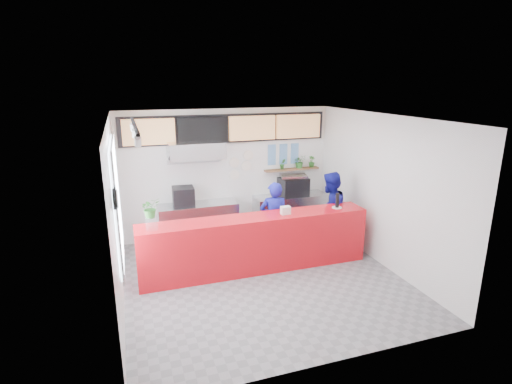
{
  "coord_description": "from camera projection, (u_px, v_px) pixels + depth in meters",
  "views": [
    {
      "loc": [
        -2.29,
        -6.43,
        3.6
      ],
      "look_at": [
        0.1,
        0.7,
        1.5
      ],
      "focal_mm": 28.0,
      "sensor_mm": 36.0,
      "label": 1
    }
  ],
  "objects": [
    {
      "name": "photo_frame_e",
      "position": [
        283.0,
        159.0,
        9.77
      ],
      "size": [
        0.2,
        0.02,
        0.25
      ],
      "primitive_type": "cube",
      "color": "#598CBF",
      "rests_on": "wall_back"
    },
    {
      "name": "herb_b",
      "position": [
        283.0,
        164.0,
        9.71
      ],
      "size": [
        0.15,
        0.13,
        0.26
      ],
      "primitive_type": "imported",
      "rotation": [
        0.0,
        0.0,
        -0.08
      ],
      "color": "#276021",
      "rests_on": "herb_shelf"
    },
    {
      "name": "menu_board_mid_right",
      "position": [
        252.0,
        128.0,
        9.21
      ],
      "size": [
        1.1,
        0.1,
        0.55
      ],
      "primitive_type": "cube",
      "color": "tan",
      "rests_on": "wall_back"
    },
    {
      "name": "service_counter",
      "position": [
        256.0,
        243.0,
        7.76
      ],
      "size": [
        4.5,
        0.6,
        1.1
      ],
      "primitive_type": "cube",
      "color": "red",
      "rests_on": "ground"
    },
    {
      "name": "espresso_machine",
      "position": [
        293.0,
        186.0,
        9.73
      ],
      "size": [
        0.7,
        0.52,
        0.43
      ],
      "primitive_type": "cube",
      "rotation": [
        0.0,
        0.0,
        0.07
      ],
      "color": "black",
      "rests_on": "right_bench"
    },
    {
      "name": "napkin_holder",
      "position": [
        285.0,
        210.0,
        7.73
      ],
      "size": [
        0.19,
        0.12,
        0.16
      ],
      "primitive_type": "cube",
      "rotation": [
        0.0,
        0.0,
        0.07
      ],
      "color": "silver",
      "rests_on": "service_counter"
    },
    {
      "name": "soffit",
      "position": [
        227.0,
        129.0,
        9.1
      ],
      "size": [
        4.8,
        0.04,
        0.65
      ],
      "primitive_type": "cube",
      "color": "black",
      "rests_on": "wall_back"
    },
    {
      "name": "dec_plate_a",
      "position": [
        234.0,
        162.0,
        9.37
      ],
      "size": [
        0.24,
        0.03,
        0.24
      ],
      "primitive_type": "cylinder",
      "rotation": [
        1.57,
        0.0,
        0.0
      ],
      "color": "silver",
      "rests_on": "wall_back"
    },
    {
      "name": "staff_right",
      "position": [
        330.0,
        211.0,
        8.66
      ],
      "size": [
        1.07,
        1.05,
        1.74
      ],
      "primitive_type": "imported",
      "rotation": [
        0.0,
        0.0,
        3.84
      ],
      "color": "navy",
      "rests_on": "ground"
    },
    {
      "name": "menu_board_far_right",
      "position": [
        298.0,
        126.0,
        9.56
      ],
      "size": [
        1.1,
        0.1,
        0.55
      ],
      "primitive_type": "cube",
      "color": "tan",
      "rests_on": "wall_back"
    },
    {
      "name": "photo_frame_a",
      "position": [
        272.0,
        150.0,
        9.61
      ],
      "size": [
        0.2,
        0.02,
        0.25
      ],
      "primitive_type": "cube",
      "color": "#598CBF",
      "rests_on": "wall_back"
    },
    {
      "name": "window_frame",
      "position": [
        118.0,
        200.0,
        6.61
      ],
      "size": [
        0.03,
        2.3,
        2.0
      ],
      "primitive_type": "cube",
      "color": "#B2B5BA",
      "rests_on": "wall_left"
    },
    {
      "name": "cream_band",
      "position": [
        227.0,
        126.0,
        9.12
      ],
      "size": [
        5.0,
        0.02,
        0.8
      ],
      "primitive_type": "cube",
      "color": "beige",
      "rests_on": "wall_back"
    },
    {
      "name": "photo_frame_c",
      "position": [
        295.0,
        148.0,
        9.79
      ],
      "size": [
        0.2,
        0.02,
        0.25
      ],
      "primitive_type": "cube",
      "color": "#598CBF",
      "rests_on": "wall_back"
    },
    {
      "name": "herb_d",
      "position": [
        312.0,
        162.0,
        9.94
      ],
      "size": [
        0.16,
        0.15,
        0.28
      ],
      "primitive_type": "imported",
      "rotation": [
        0.0,
        0.0,
        0.07
      ],
      "color": "#276021",
      "rests_on": "herb_shelf"
    },
    {
      "name": "floor",
      "position": [
        263.0,
        278.0,
        7.54
      ],
      "size": [
        5.0,
        5.0,
        0.0
      ],
      "primitive_type": "plane",
      "color": "slate",
      "rests_on": "ground"
    },
    {
      "name": "herb_c",
      "position": [
        300.0,
        161.0,
        9.83
      ],
      "size": [
        0.3,
        0.26,
        0.33
      ],
      "primitive_type": "imported",
      "rotation": [
        0.0,
        0.0,
        -0.02
      ],
      "color": "#276021",
      "rests_on": "herb_shelf"
    },
    {
      "name": "track_rail",
      "position": [
        135.0,
        125.0,
        6.11
      ],
      "size": [
        0.05,
        2.4,
        0.04
      ],
      "primitive_type": "cube",
      "color": "black",
      "rests_on": "ceiling"
    },
    {
      "name": "ceiling",
      "position": [
        264.0,
        118.0,
        6.74
      ],
      "size": [
        5.0,
        5.0,
        0.0
      ],
      "primitive_type": "plane",
      "rotation": [
        3.14,
        0.0,
        0.0
      ],
      "color": "silver"
    },
    {
      "name": "menu_board_mid_left",
      "position": [
        203.0,
        130.0,
        8.85
      ],
      "size": [
        1.1,
        0.1,
        0.55
      ],
      "primitive_type": "cube",
      "color": "black",
      "rests_on": "wall_back"
    },
    {
      "name": "wall_clock_rim",
      "position": [
        115.0,
        199.0,
        5.42
      ],
      "size": [
        0.05,
        0.3,
        0.3
      ],
      "primitive_type": "cylinder",
      "rotation": [
        0.0,
        1.57,
        0.0
      ],
      "color": "black",
      "rests_on": "wall_left"
    },
    {
      "name": "dec_plate_c",
      "position": [
        234.0,
        175.0,
        9.45
      ],
      "size": [
        0.24,
        0.03,
        0.24
      ],
      "primitive_type": "cylinder",
      "rotation": [
        1.57,
        0.0,
        0.0
      ],
      "color": "silver",
      "rests_on": "wall_back"
    },
    {
      "name": "wall_back",
      "position": [
        228.0,
        173.0,
        9.42
      ],
      "size": [
        5.0,
        0.0,
        5.0
      ],
      "primitive_type": "plane",
      "rotation": [
        1.57,
        0.0,
        0.0
      ],
      "color": "white",
      "rests_on": "ground"
    },
    {
      "name": "dec_plate_d",
      "position": [
        248.0,
        155.0,
        9.44
      ],
      "size": [
        0.24,
        0.03,
        0.24
      ],
      "primitive_type": "cylinder",
      "rotation": [
        1.57,
        0.0,
        0.0
      ],
      "color": "silver",
      "rests_on": "wall_back"
    },
    {
      "name": "prep_bench",
      "position": [
        198.0,
        223.0,
        9.19
      ],
      "size": [
        1.8,
        0.6,
        0.9
      ],
      "primitive_type": "cube",
      "color": "#B2B5BA",
      "rests_on": "ground"
    },
    {
      "name": "menu_board_far_left",
      "position": [
        149.0,
        132.0,
        8.5
      ],
      "size": [
        1.1,
        0.1,
        0.55
      ],
      "primitive_type": "cube",
      "color": "tan",
      "rests_on": "wall_back"
    },
    {
      "name": "wall_clock_face",
      "position": [
        117.0,
        199.0,
        5.43
      ],
      "size": [
        0.02,
        0.26,
        0.26
      ],
      "primitive_type": "cylinder",
      "rotation": [
        0.0,
        1.57,
        0.0
      ],
      "color": "white",
      "rests_on": "wall_left"
    },
    {
      "name": "espresso_tray",
      "position": [
        294.0,
        176.0,
        9.66
      ],
      "size": [
        0.71,
        0.56,
        0.06
      ],
      "primitive_type": "cube",
      "rotation": [
        0.0,
        0.0,
        -0.22
      ],
      "color": "#A9ABB0",
      "rests_on": "espresso_machine"
    },
    {
      "name": "wall_right",
      "position": [
        382.0,
        191.0,
        7.9
      ],
      "size": [
        0.0,
        5.0,
        5.0
      ],
      "primitive_type": "plane",
      "rotation": [
        1.57,
        0.0,
        -1.57
      ],
      "color": "white",
      "rests_on": "ground"
    },
    {
      "name": "window_pane",
      "position": [
        117.0,
        200.0,
        6.6
      ],
      "size": [
        0.04,
        2.2,
        1.9
      ],
      "primitive_type": "cube",
      "color": "silver",
      "rests_on": "wall_left"
    },
    {
      "name": "pepper_mill",
      "position": [
        337.0,
        200.0,
        8.09
      ],
      "size": [
        0.1,
        0.1,
        0.3
      ],
      "primitive_type": "cylinder",
      "rotation": [
        0.0,
        0.0,
        -0.36
      ],
      "color": "black",
      "rests_on": "white_plate"
    },
    {
      "name": "photo_frame_b",
      "position": [
        283.0,
        149.0,
        9.7
      ],
      "size": [
        0.2,
        0.02,
        0.25
      ],
      "primitive_type": "cube",
      "color": "#598CBF",
      "rests_on": "wall_back"
    },
    {
      "name": "herb_shelf",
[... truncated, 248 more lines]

